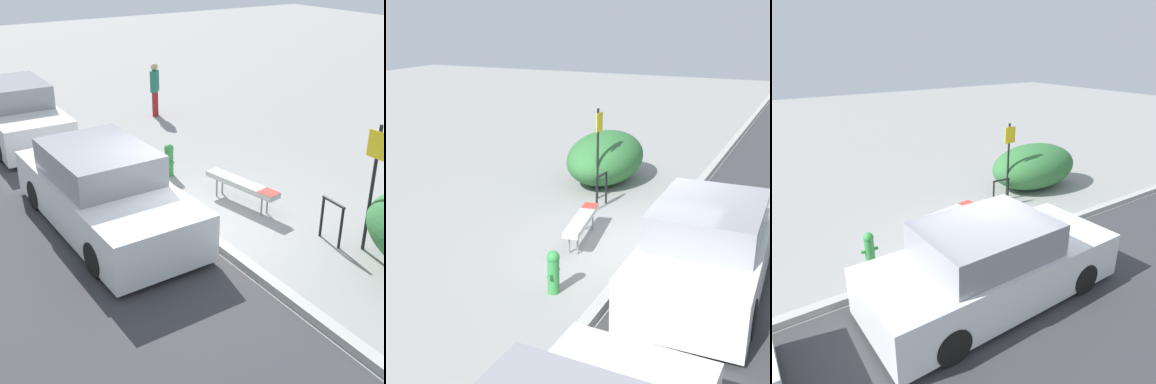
{
  "view_description": "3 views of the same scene",
  "coord_description": "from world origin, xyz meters",
  "views": [
    {
      "loc": [
        7.62,
        -4.84,
        4.94
      ],
      "look_at": [
        0.18,
        -0.1,
        0.82
      ],
      "focal_mm": 50.0,
      "sensor_mm": 36.0,
      "label": 1
    },
    {
      "loc": [
        -9.51,
        -2.84,
        4.49
      ],
      "look_at": [
        -0.37,
        1.4,
        1.1
      ],
      "focal_mm": 50.0,
      "sensor_mm": 36.0,
      "label": 2
    },
    {
      "loc": [
        -4.58,
        -5.84,
        4.34
      ],
      "look_at": [
        0.47,
        1.66,
        0.79
      ],
      "focal_mm": 35.0,
      "sensor_mm": 36.0,
      "label": 3
    }
  ],
  "objects": [
    {
      "name": "ground_plane",
      "position": [
        0.0,
        0.0,
        0.0
      ],
      "size": [
        60.0,
        60.0,
        0.0
      ],
      "primitive_type": "plane",
      "color": "gray"
    },
    {
      "name": "curb",
      "position": [
        0.0,
        0.0,
        0.07
      ],
      "size": [
        60.0,
        0.2,
        0.13
      ],
      "color": "#A8A8A3",
      "rests_on": "ground_plane"
    },
    {
      "name": "bench",
      "position": [
        -0.24,
        1.38,
        0.46
      ],
      "size": [
        1.82,
        0.62,
        0.53
      ],
      "rotation": [
        0.0,
        0.0,
        0.17
      ],
      "color": "gray",
      "rests_on": "ground_plane"
    },
    {
      "name": "bike_rack",
      "position": [
        1.84,
        1.8,
        0.5
      ],
      "size": [
        0.55,
        0.09,
        0.83
      ],
      "rotation": [
        0.0,
        0.0,
        -0.07
      ],
      "color": "black",
      "rests_on": "ground_plane"
    },
    {
      "name": "sign_post",
      "position": [
        2.34,
        2.11,
        1.38
      ],
      "size": [
        0.36,
        0.08,
        2.3
      ],
      "color": "black",
      "rests_on": "ground_plane"
    },
    {
      "name": "fire_hydrant",
      "position": [
        -2.4,
        0.91,
        0.41
      ],
      "size": [
        0.36,
        0.22,
        0.77
      ],
      "color": "#338C3F",
      "rests_on": "ground_plane"
    },
    {
      "name": "pedestrian",
      "position": [
        -6.75,
        2.94,
        0.88
      ],
      "size": [
        0.41,
        0.4,
        1.64
      ],
      "rotation": [
        0.0,
        0.0,
        5.55
      ],
      "color": "maroon",
      "rests_on": "ground_plane"
    },
    {
      "name": "parked_car_near",
      "position": [
        -0.96,
        -1.35,
        0.69
      ],
      "size": [
        4.74,
        1.99,
        1.54
      ],
      "rotation": [
        0.0,
        0.0,
        0.02
      ],
      "color": "black",
      "rests_on": "ground_plane"
    },
    {
      "name": "parked_car_far",
      "position": [
        -6.84,
        -1.29,
        0.7
      ],
      "size": [
        4.62,
        1.9,
        1.57
      ],
      "rotation": [
        0.0,
        0.0,
        -0.03
      ],
      "color": "black",
      "rests_on": "ground_plane"
    }
  ]
}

